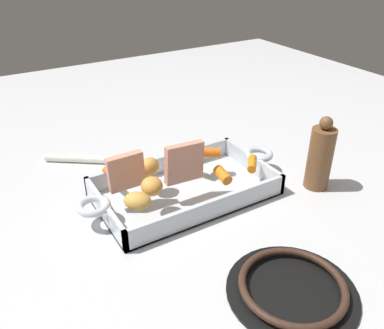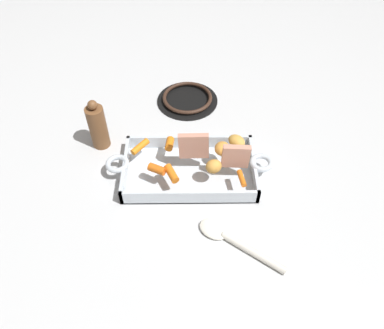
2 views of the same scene
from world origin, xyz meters
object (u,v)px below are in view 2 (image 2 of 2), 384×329
Objects in this scene: potato_halved at (221,149)px; pepper_mill at (97,126)px; serving_spoon at (231,240)px; stove_burner_rear at (186,99)px; baby_carrot_center_right at (156,169)px; baby_carrot_northwest at (168,144)px; roasting_dish at (188,170)px; potato_golden_large at (212,166)px; roast_slice_outer at (193,146)px; baby_carrot_short at (170,174)px; baby_carrot_center_left at (139,147)px; potato_golden_small at (236,141)px; baby_carrot_northeast at (240,178)px; roast_slice_thick at (235,156)px.

potato_halved is 0.27× the size of pepper_mill.
stove_burner_rear is at bearing -42.92° from serving_spoon.
baby_carrot_center_right and baby_carrot_northwest have the same top height.
roasting_dish is 10.57× the size of potato_golden_large.
roast_slice_outer reaches higher than serving_spoon.
roasting_dish is at bearing 90.96° from stove_burner_rear.
potato_halved is at bearing -161.24° from roasting_dish.
pepper_mill is (0.27, -0.10, -0.02)m from roast_slice_outer.
baby_carrot_center_right is at bearing -20.97° from baby_carrot_short.
baby_carrot_center_right is (0.10, 0.05, -0.03)m from roast_slice_outer.
roast_slice_outer reaches higher than baby_carrot_center_left.
baby_carrot_northwest reaches higher than roasting_dish.
baby_carrot_northwest is at bearing -45.78° from roasting_dish.
baby_carrot_short is at bearing 159.03° from baby_carrot_center_right.
baby_carrot_short reaches higher than stove_burner_rear.
potato_golden_small is at bearing 171.59° from pepper_mill.
roasting_dish is 0.16m from baby_carrot_northeast.
potato_golden_small is at bearing -177.63° from baby_carrot_center_left.
potato_golden_large is at bearing -42.16° from serving_spoon.
baby_carrot_northeast is 0.41m from stove_burner_rear.
baby_carrot_center_left is (0.05, -0.08, -0.00)m from baby_carrot_center_right.
baby_carrot_center_left is (0.14, -0.05, 0.04)m from roasting_dish.
roast_slice_outer is at bearing -33.35° from serving_spoon.
baby_carrot_center_left is 0.28× the size of stove_burner_rear.
baby_carrot_center_right is at bearing 29.54° from roast_slice_outer.
roast_slice_thick is at bearing 166.00° from baby_carrot_center_left.
baby_carrot_short is at bearing 132.06° from baby_carrot_center_left.
baby_carrot_center_left is (0.26, -0.06, -0.03)m from roast_slice_thick.
serving_spoon is (-0.09, 0.24, -0.08)m from roast_slice_outer.
baby_carrot_short is (-0.04, 0.01, -0.00)m from baby_carrot_center_right.
baby_carrot_short is 0.11m from potato_golden_large.
potato_halved is 0.26m from serving_spoon.
baby_carrot_center_right is 1.06× the size of potato_golden_large.
serving_spoon is (0.03, 0.28, -0.06)m from potato_golden_small.
serving_spoon is (-0.15, 0.17, -0.05)m from baby_carrot_short.
pepper_mill is at bearing -19.92° from roast_slice_outer.
roasting_dish is 0.14m from roast_slice_thick.
potato_golden_small reaches higher than roasting_dish.
pepper_mill is at bearing -19.23° from roast_slice_thick.
stove_burner_rear is 1.23× the size of pepper_mill.
baby_carrot_center_right is at bearing 121.18° from baby_carrot_center_left.
potato_halved is 0.31m from stove_burner_rear.
potato_halved is 0.21× the size of serving_spoon.
pepper_mill is (0.36, -0.34, 0.06)m from serving_spoon.
baby_carrot_center_left is 0.14m from pepper_mill.
roast_slice_thick is 1.66× the size of potato_golden_large.
baby_carrot_short is at bearing 83.60° from stove_burner_rear.
baby_carrot_short reaches higher than roasting_dish.
baby_carrot_northeast is 0.23× the size of serving_spoon.
potato_golden_large is at bearing 133.53° from roast_slice_outer.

